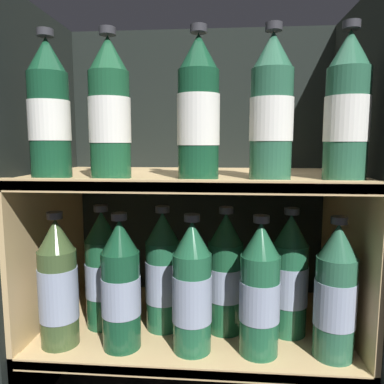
{
  "coord_description": "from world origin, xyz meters",
  "views": [
    {
      "loc": [
        0.07,
        -0.66,
        0.6
      ],
      "look_at": [
        0.0,
        0.14,
        0.49
      ],
      "focal_mm": 35.0,
      "sensor_mm": 36.0,
      "label": 1
    }
  ],
  "objects": [
    {
      "name": "bottle_lower_front_2",
      "position": [
        0.01,
        0.07,
        0.29
      ],
      "size": [
        0.08,
        0.08,
        0.29
      ],
      "color": "#1E5638",
      "rests_on": "shelf_lower"
    },
    {
      "name": "fridge_side_left",
      "position": [
        -0.37,
        0.2,
        0.45
      ],
      "size": [
        0.02,
        0.44,
        0.9
      ],
      "primitive_type": "cube",
      "color": "black",
      "rests_on": "ground_plane"
    },
    {
      "name": "bottle_lower_front_0",
      "position": [
        -0.28,
        0.07,
        0.29
      ],
      "size": [
        0.08,
        0.08,
        0.29
      ],
      "color": "#384C28",
      "rests_on": "shelf_lower"
    },
    {
      "name": "bottle_lower_back_2",
      "position": [
        0.07,
        0.16,
        0.3
      ],
      "size": [
        0.08,
        0.08,
        0.29
      ],
      "color": "#194C2D",
      "rests_on": "shelf_lower"
    },
    {
      "name": "shelf_lower",
      "position": [
        0.0,
        0.19,
        0.14
      ],
      "size": [
        0.72,
        0.4,
        0.17
      ],
      "color": "tan",
      "rests_on": "ground_plane"
    },
    {
      "name": "fridge_back_wall",
      "position": [
        0.0,
        0.41,
        0.45
      ],
      "size": [
        0.76,
        0.02,
        0.9
      ],
      "primitive_type": "cube",
      "color": "black",
      "rests_on": "ground_plane"
    },
    {
      "name": "fridge_side_right",
      "position": [
        0.37,
        0.2,
        0.45
      ],
      "size": [
        0.02,
        0.44,
        0.9
      ],
      "primitive_type": "cube",
      "color": "black",
      "rests_on": "ground_plane"
    },
    {
      "name": "shelf_upper",
      "position": [
        0.0,
        0.19,
        0.39
      ],
      "size": [
        0.72,
        0.4,
        0.53
      ],
      "color": "tan",
      "rests_on": "ground_plane"
    },
    {
      "name": "bottle_lower_back_3",
      "position": [
        0.22,
        0.16,
        0.3
      ],
      "size": [
        0.08,
        0.08,
        0.29
      ],
      "color": "#1E5638",
      "rests_on": "shelf_lower"
    },
    {
      "name": "bottle_lower_front_1",
      "position": [
        -0.14,
        0.07,
        0.3
      ],
      "size": [
        0.08,
        0.08,
        0.29
      ],
      "color": "#144228",
      "rests_on": "shelf_lower"
    },
    {
      "name": "bottle_lower_back_0",
      "position": [
        -0.21,
        0.16,
        0.3
      ],
      "size": [
        0.08,
        0.08,
        0.29
      ],
      "color": "#194C2D",
      "rests_on": "shelf_lower"
    },
    {
      "name": "bottle_upper_front_4",
      "position": [
        0.3,
        0.07,
        0.66
      ],
      "size": [
        0.08,
        0.08,
        0.29
      ],
      "color": "#285B42",
      "rests_on": "shelf_upper"
    },
    {
      "name": "bottle_lower_front_3",
      "position": [
        0.14,
        0.07,
        0.3
      ],
      "size": [
        0.08,
        0.08,
        0.29
      ],
      "color": "#1E5638",
      "rests_on": "shelf_lower"
    },
    {
      "name": "bottle_upper_front_1",
      "position": [
        -0.16,
        0.07,
        0.65
      ],
      "size": [
        0.08,
        0.08,
        0.29
      ],
      "color": "#194C2D",
      "rests_on": "shelf_upper"
    },
    {
      "name": "bottle_upper_front_3",
      "position": [
        0.16,
        0.07,
        0.66
      ],
      "size": [
        0.08,
        0.08,
        0.29
      ],
      "color": "#285B42",
      "rests_on": "shelf_upper"
    },
    {
      "name": "bottle_lower_front_4",
      "position": [
        0.29,
        0.07,
        0.3
      ],
      "size": [
        0.08,
        0.08,
        0.29
      ],
      "color": "#285B42",
      "rests_on": "shelf_lower"
    },
    {
      "name": "bottle_lower_back_1",
      "position": [
        -0.07,
        0.16,
        0.3
      ],
      "size": [
        0.08,
        0.08,
        0.29
      ],
      "color": "#1E5638",
      "rests_on": "shelf_lower"
    },
    {
      "name": "bottle_upper_front_2",
      "position": [
        0.02,
        0.07,
        0.65
      ],
      "size": [
        0.08,
        0.08,
        0.29
      ],
      "color": "#144228",
      "rests_on": "shelf_upper"
    },
    {
      "name": "bottle_upper_front_0",
      "position": [
        -0.28,
        0.07,
        0.66
      ],
      "size": [
        0.08,
        0.08,
        0.29
      ],
      "color": "#144228",
      "rests_on": "shelf_upper"
    }
  ]
}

